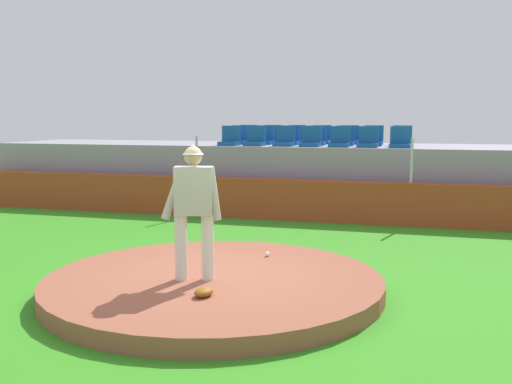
{
  "coord_description": "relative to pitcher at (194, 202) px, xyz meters",
  "views": [
    {
      "loc": [
        2.73,
        -7.36,
        2.37
      ],
      "look_at": [
        0.0,
        2.07,
        1.13
      ],
      "focal_mm": 41.48,
      "sensor_mm": 36.0,
      "label": 1
    }
  ],
  "objects": [
    {
      "name": "ground_plane",
      "position": [
        0.18,
        0.23,
        -1.27
      ],
      "size": [
        60.0,
        60.0,
        0.0
      ],
      "primitive_type": "plane",
      "color": "#338D1D"
    },
    {
      "name": "pitchers_mound",
      "position": [
        0.18,
        0.23,
        -1.16
      ],
      "size": [
        4.6,
        4.6,
        0.23
      ],
      "primitive_type": "cylinder",
      "color": "#94513B",
      "rests_on": "ground_plane"
    },
    {
      "name": "pitcher",
      "position": [
        0.0,
        0.0,
        0.0
      ],
      "size": [
        0.79,
        0.39,
        1.8
      ],
      "rotation": [
        0.0,
        0.0,
        0.28
      ],
      "color": "silver",
      "rests_on": "pitchers_mound"
    },
    {
      "name": "baseball",
      "position": [
        0.59,
        1.53,
        -1.01
      ],
      "size": [
        0.07,
        0.07,
        0.07
      ],
      "primitive_type": "sphere",
      "color": "white",
      "rests_on": "pitchers_mound"
    },
    {
      "name": "fielding_glove",
      "position": [
        0.39,
        -0.67,
        -0.99
      ],
      "size": [
        0.25,
        0.33,
        0.11
      ],
      "primitive_type": "ellipsoid",
      "rotation": [
        0.0,
        0.0,
        4.53
      ],
      "color": "#8C4D14",
      "rests_on": "pitchers_mound"
    },
    {
      "name": "brick_barrier",
      "position": [
        0.18,
        6.15,
        -0.8
      ],
      "size": [
        17.9,
        0.4,
        0.94
      ],
      "primitive_type": "cube",
      "color": "#A23F1F",
      "rests_on": "ground_plane"
    },
    {
      "name": "fence_post_left",
      "position": [
        -2.42,
        6.15,
        0.16
      ],
      "size": [
        0.06,
        0.06,
        0.98
      ],
      "primitive_type": "cylinder",
      "color": "silver",
      "rests_on": "brick_barrier"
    },
    {
      "name": "fence_post_right",
      "position": [
        2.6,
        6.15,
        0.16
      ],
      "size": [
        0.06,
        0.06,
        0.98
      ],
      "primitive_type": "cylinder",
      "color": "silver",
      "rests_on": "brick_barrier"
    },
    {
      "name": "bleacher_platform",
      "position": [
        0.18,
        8.15,
        -0.44
      ],
      "size": [
        17.38,
        3.01,
        1.66
      ],
      "primitive_type": "cube",
      "color": "gray",
      "rests_on": "ground_plane"
    },
    {
      "name": "stadium_chair_0",
      "position": [
        -1.9,
        7.14,
        0.54
      ],
      "size": [
        0.48,
        0.44,
        0.5
      ],
      "rotation": [
        0.0,
        0.0,
        3.14
      ],
      "color": "#144E93",
      "rests_on": "bleacher_platform"
    },
    {
      "name": "stadium_chair_1",
      "position": [
        -1.24,
        7.14,
        0.54
      ],
      "size": [
        0.48,
        0.44,
        0.5
      ],
      "rotation": [
        0.0,
        0.0,
        3.14
      ],
      "color": "#144E93",
      "rests_on": "bleacher_platform"
    },
    {
      "name": "stadium_chair_2",
      "position": [
        -0.49,
        7.19,
        0.54
      ],
      "size": [
        0.48,
        0.44,
        0.5
      ],
      "rotation": [
        0.0,
        0.0,
        3.14
      ],
      "color": "#144E93",
      "rests_on": "bleacher_platform"
    },
    {
      "name": "stadium_chair_3",
      "position": [
        0.17,
        7.18,
        0.54
      ],
      "size": [
        0.48,
        0.44,
        0.5
      ],
      "rotation": [
        0.0,
        0.0,
        3.14
      ],
      "color": "#144E93",
      "rests_on": "bleacher_platform"
    },
    {
      "name": "stadium_chair_4",
      "position": [
        0.89,
        7.15,
        0.54
      ],
      "size": [
        0.48,
        0.44,
        0.5
      ],
      "rotation": [
        0.0,
        0.0,
        3.14
      ],
      "color": "#144E93",
      "rests_on": "bleacher_platform"
    },
    {
      "name": "stadium_chair_5",
      "position": [
        1.56,
        7.15,
        0.54
      ],
      "size": [
        0.48,
        0.44,
        0.5
      ],
      "rotation": [
        0.0,
        0.0,
        3.14
      ],
      "color": "#144E93",
      "rests_on": "bleacher_platform"
    },
    {
      "name": "stadium_chair_6",
      "position": [
        2.31,
        7.17,
        0.54
      ],
      "size": [
        0.48,
        0.44,
        0.5
      ],
      "rotation": [
        0.0,
        0.0,
        3.14
      ],
      "color": "#144E93",
      "rests_on": "bleacher_platform"
    },
    {
      "name": "stadium_chair_7",
      "position": [
        -1.9,
        7.96,
        0.54
      ],
      "size": [
        0.48,
        0.44,
        0.5
      ],
      "rotation": [
        0.0,
        0.0,
        3.14
      ],
      "color": "#144E93",
      "rests_on": "bleacher_platform"
    },
    {
      "name": "stadium_chair_8",
      "position": [
        -1.23,
        7.97,
        0.54
      ],
      "size": [
        0.48,
        0.44,
        0.5
      ],
      "rotation": [
        0.0,
        0.0,
        3.14
      ],
      "color": "#144E93",
      "rests_on": "bleacher_platform"
    },
    {
      "name": "stadium_chair_9",
      "position": [
        -0.53,
        7.95,
        0.54
      ],
      "size": [
        0.48,
        0.44,
        0.5
      ],
      "rotation": [
        0.0,
        0.0,
        3.14
      ],
      "color": "#144E93",
      "rests_on": "bleacher_platform"
    },
    {
      "name": "stadium_chair_10",
      "position": [
        0.16,
        7.97,
        0.54
      ],
      "size": [
        0.48,
        0.44,
        0.5
      ],
      "rotation": [
        0.0,
        0.0,
        3.14
      ],
      "color": "#144E93",
      "rests_on": "bleacher_platform"
    },
    {
      "name": "stadium_chair_11",
      "position": [
        0.9,
        7.99,
        0.54
      ],
      "size": [
        0.48,
        0.44,
        0.5
      ],
      "rotation": [
        0.0,
        0.0,
        3.14
      ],
      "color": "#144E93",
      "rests_on": "bleacher_platform"
    },
    {
      "name": "stadium_chair_12",
      "position": [
        1.59,
        7.97,
        0.54
      ],
      "size": [
        0.48,
        0.44,
        0.5
      ],
      "rotation": [
        0.0,
        0.0,
        3.14
      ],
      "color": "#144E93",
      "rests_on": "bleacher_platform"
    },
    {
      "name": "stadium_chair_13",
      "position": [
        2.31,
        8.0,
        0.54
      ],
      "size": [
        0.48,
        0.44,
        0.5
      ],
      "rotation": [
        0.0,
        0.0,
        3.14
      ],
      "color": "#144E93",
      "rests_on": "bleacher_platform"
    },
    {
      "name": "stadium_chair_14",
      "position": [
        -1.94,
        8.77,
        0.54
      ],
      "size": [
        0.48,
        0.44,
        0.5
      ],
      "rotation": [
        0.0,
        0.0,
        3.14
      ],
      "color": "#144E93",
      "rests_on": "bleacher_platform"
    },
    {
      "name": "stadium_chair_15",
      "position": [
        -1.21,
        8.74,
        0.54
      ],
      "size": [
        0.48,
        0.44,
        0.5
      ],
      "rotation": [
        0.0,
        0.0,
        3.14
      ],
      "color": "#144E93",
      "rests_on": "bleacher_platform"
    },
    {
      "name": "stadium_chair_16",
      "position": [
        -0.52,
        8.77,
        0.54
      ],
      "size": [
        0.48,
        0.44,
        0.5
      ],
      "rotation": [
        0.0,
        0.0,
        3.14
      ],
      "color": "#144E93",
      "rests_on": "bleacher_platform"
    },
    {
      "name": "stadium_chair_17",
      "position": [
        0.17,
        8.76,
        0.54
      ],
      "size": [
        0.48,
        0.44,
        0.5
      ],
      "rotation": [
        0.0,
        0.0,
        3.14
      ],
      "color": "#144E93",
      "rests_on": "bleacher_platform"
    },
    {
      "name": "stadium_chair_18",
      "position": [
        0.91,
        8.75,
        0.54
      ],
      "size": [
        0.48,
        0.44,
        0.5
      ],
      "rotation": [
        0.0,
        0.0,
        3.14
      ],
      "color": "#144E93",
      "rests_on": "bleacher_platform"
    },
    {
      "name": "stadium_chair_19",
      "position": [
        1.56,
        8.79,
        0.54
      ],
      "size": [
        0.48,
        0.44,
        0.5
      ],
      "rotation": [
        0.0,
        0.0,
        3.14
      ],
      "color": "#144E93",
      "rests_on": "bleacher_platform"
    },
    {
      "name": "stadium_chair_20",
      "position": [
        2.29,
        8.8,
        0.54
      ],
      "size": [
        0.48,
        0.44,
        0.5
      ],
      "rotation": [
        0.0,
        0.0,
        3.14
      ],
      "color": "#144E93",
      "rests_on": "bleacher_platform"
    }
  ]
}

